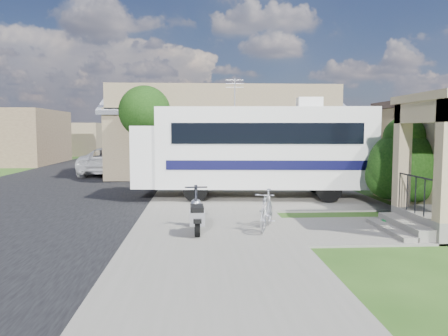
{
  "coord_description": "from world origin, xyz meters",
  "views": [
    {
      "loc": [
        -1.33,
        -11.52,
        2.53
      ],
      "look_at": [
        -0.5,
        2.5,
        1.3
      ],
      "focal_mm": 35.0,
      "sensor_mm": 36.0,
      "label": 1
    }
  ],
  "objects": [
    {
      "name": "street_slab",
      "position": [
        -7.5,
        10.0,
        0.01
      ],
      "size": [
        9.0,
        80.0,
        0.02
      ],
      "primitive_type": "cube",
      "color": "black",
      "rests_on": "ground"
    },
    {
      "name": "street_tree_b",
      "position": [
        -3.7,
        19.05,
        3.39
      ],
      "size": [
        2.44,
        2.4,
        4.73
      ],
      "color": "#302015",
      "rests_on": "ground"
    },
    {
      "name": "van",
      "position": [
        -6.36,
        20.3,
        0.96
      ],
      "size": [
        3.31,
        6.83,
        1.92
      ],
      "primitive_type": "imported",
      "rotation": [
        0.0,
        0.0,
        0.1
      ],
      "color": "silver",
      "rests_on": "ground"
    },
    {
      "name": "sidewalk_slab",
      "position": [
        -1.0,
        10.0,
        0.03
      ],
      "size": [
        4.0,
        80.0,
        0.06
      ],
      "primitive_type": "cube",
      "color": "slate",
      "rests_on": "ground"
    },
    {
      "name": "street_tree_c",
      "position": [
        -3.7,
        28.05,
        3.1
      ],
      "size": [
        2.44,
        2.4,
        4.42
      ],
      "color": "#302015",
      "rests_on": "ground"
    },
    {
      "name": "scooter",
      "position": [
        -1.37,
        -1.14,
        0.48
      ],
      "size": [
        0.57,
        1.62,
        1.07
      ],
      "rotation": [
        0.0,
        0.0,
        0.03
      ],
      "color": "black",
      "rests_on": "ground"
    },
    {
      "name": "bicycle",
      "position": [
        0.36,
        -0.89,
        0.49
      ],
      "size": [
        0.95,
        1.7,
        0.98
      ],
      "primitive_type": "imported",
      "rotation": [
        0.0,
        0.0,
        -0.32
      ],
      "color": "#AAAAB2",
      "rests_on": "ground"
    },
    {
      "name": "garden_hose",
      "position": [
        3.65,
        -0.58,
        0.09
      ],
      "size": [
        0.38,
        0.38,
        0.17
      ],
      "primitive_type": "cylinder",
      "color": "#13632A",
      "rests_on": "ground"
    },
    {
      "name": "driveway_slab",
      "position": [
        1.5,
        4.5,
        0.03
      ],
      "size": [
        7.0,
        6.0,
        0.05
      ],
      "primitive_type": "cube",
      "color": "slate",
      "rests_on": "ground"
    },
    {
      "name": "distant_bldg_near",
      "position": [
        -15.0,
        34.0,
        1.6
      ],
      "size": [
        8.0,
        7.0,
        3.2
      ],
      "primitive_type": "cube",
      "color": "#756349",
      "rests_on": "ground"
    },
    {
      "name": "street_tree_a",
      "position": [
        -3.7,
        9.05,
        3.25
      ],
      "size": [
        2.44,
        2.4,
        4.58
      ],
      "color": "#302015",
      "rests_on": "ground"
    },
    {
      "name": "walk_slab",
      "position": [
        3.0,
        -1.0,
        0.03
      ],
      "size": [
        4.0,
        3.0,
        0.05
      ],
      "primitive_type": "cube",
      "color": "slate",
      "rests_on": "ground"
    },
    {
      "name": "shrub",
      "position": [
        5.13,
        1.74,
        1.5
      ],
      "size": [
        2.39,
        2.28,
        2.94
      ],
      "color": "#302015",
      "rests_on": "ground"
    },
    {
      "name": "motorhome",
      "position": [
        0.77,
        4.45,
        1.87
      ],
      "size": [
        8.66,
        3.3,
        4.35
      ],
      "rotation": [
        0.0,
        0.0,
        -0.08
      ],
      "color": "silver",
      "rests_on": "ground"
    },
    {
      "name": "pickup_truck",
      "position": [
        -6.21,
        13.53,
        0.77
      ],
      "size": [
        2.99,
        5.72,
        1.54
      ],
      "primitive_type": "imported",
      "rotation": [
        0.0,
        0.0,
        3.06
      ],
      "color": "silver",
      "rests_on": "ground"
    },
    {
      "name": "ground",
      "position": [
        0.0,
        0.0,
        0.0
      ],
      "size": [
        120.0,
        120.0,
        0.0
      ],
      "primitive_type": "plane",
      "color": "#204412"
    },
    {
      "name": "warehouse",
      "position": [
        0.0,
        13.97,
        1.99
      ],
      "size": [
        12.5,
        8.4,
        5.04
      ],
      "color": "#756349",
      "rests_on": "ground"
    }
  ]
}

